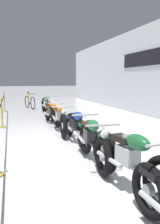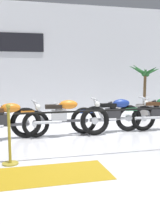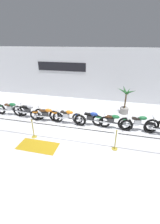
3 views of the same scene
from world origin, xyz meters
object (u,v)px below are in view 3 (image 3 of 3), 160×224
motorcycle_green_5 (112,121)px  floor_banner (38,146)px  stanchion_far_left (41,126)px  motorcycle_orange_3 (67,117)px  motorcycle_orange_2 (46,114)px  stanchion_mid_right (115,143)px  stanchion_mid_left (33,131)px  motorcycle_green_0 (11,109)px  potted_palm_left_of_row (125,103)px  motorcycle_silver_1 (28,111)px  motorcycle_blue_4 (91,118)px  motorcycle_green_6 (139,123)px

motorcycle_green_5 → floor_banner: motorcycle_green_5 is taller
stanchion_far_left → motorcycle_orange_3: bearing=67.2°
motorcycle_orange_2 → stanchion_mid_right: 4.65m
motorcycle_orange_2 → stanchion_mid_left: stanchion_mid_left is taller
motorcycle_green_0 → potted_palm_left_of_row: potted_palm_left_of_row is taller
stanchion_mid_left → floor_banner: stanchion_mid_left is taller
motorcycle_silver_1 → stanchion_mid_left: bearing=-53.6°
motorcycle_orange_3 → motorcycle_blue_4: 1.45m
potted_palm_left_of_row → floor_banner: 6.38m
stanchion_far_left → stanchion_mid_right: bearing=0.0°
motorcycle_green_0 → stanchion_mid_left: 3.46m
potted_palm_left_of_row → stanchion_mid_right: (-0.51, -4.13, -0.41)m
motorcycle_blue_4 → motorcycle_green_5: (1.23, -0.06, -0.00)m
motorcycle_green_6 → motorcycle_silver_1: bearing=179.7°
motorcycle_orange_3 → stanchion_far_left: (-0.76, -1.80, 0.29)m
motorcycle_green_0 → motorcycle_blue_4: (5.50, -0.10, -0.00)m
motorcycle_green_0 → potted_palm_left_of_row: size_ratio=1.23×
motorcycle_silver_1 → stanchion_far_left: stanchion_far_left is taller
motorcycle_silver_1 → motorcycle_green_6: (6.84, -0.03, 0.01)m
motorcycle_green_0 → motorcycle_orange_2: bearing=-5.0°
motorcycle_silver_1 → motorcycle_green_6: motorcycle_green_6 is taller
motorcycle_orange_3 → stanchion_far_left: size_ratio=0.20×
motorcycle_green_0 → motorcycle_silver_1: motorcycle_silver_1 is taller
potted_palm_left_of_row → stanchion_mid_left: size_ratio=1.82×
motorcycle_orange_3 → stanchion_far_left: bearing=-112.8°
motorcycle_orange_2 → stanchion_mid_right: size_ratio=2.07×
motorcycle_blue_4 → stanchion_mid_left: size_ratio=2.21×
motorcycle_blue_4 → stanchion_mid_right: size_ratio=2.21×
stanchion_far_left → floor_banner: 1.00m
motorcycle_orange_3 → potted_palm_left_of_row: 4.16m
motorcycle_silver_1 → motorcycle_orange_3: same height
motorcycle_orange_3 → motorcycle_green_5: motorcycle_orange_3 is taller
stanchion_far_left → stanchion_mid_left: bearing=180.0°
stanchion_mid_left → stanchion_mid_right: (4.18, 0.00, 0.00)m
motorcycle_green_5 → floor_banner: bearing=-143.3°
motorcycle_green_0 → motorcycle_green_5: size_ratio=1.00×
motorcycle_green_5 → potted_palm_left_of_row: 2.41m
motorcycle_blue_4 → stanchion_mid_left: bearing=-144.4°
motorcycle_blue_4 → potted_palm_left_of_row: size_ratio=1.21×
motorcycle_green_5 → potted_palm_left_of_row: (0.76, 2.26, 0.31)m
motorcycle_green_5 → motorcycle_green_6: bearing=2.8°
motorcycle_green_0 → motorcycle_blue_4: bearing=-1.1°
motorcycle_silver_1 → motorcycle_green_5: motorcycle_silver_1 is taller
motorcycle_orange_3 → motorcycle_green_6: (4.13, 0.14, 0.02)m
motorcycle_silver_1 → stanchion_mid_right: bearing=-19.3°
motorcycle_green_6 → stanchion_far_left: 5.27m
motorcycle_blue_4 → stanchion_far_left: size_ratio=0.19×
motorcycle_green_5 → potted_palm_left_of_row: potted_palm_left_of_row is taller
motorcycle_blue_4 → floor_banner: (-2.15, -2.59, -0.45)m
motorcycle_blue_4 → stanchion_mid_right: stanchion_mid_right is taller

